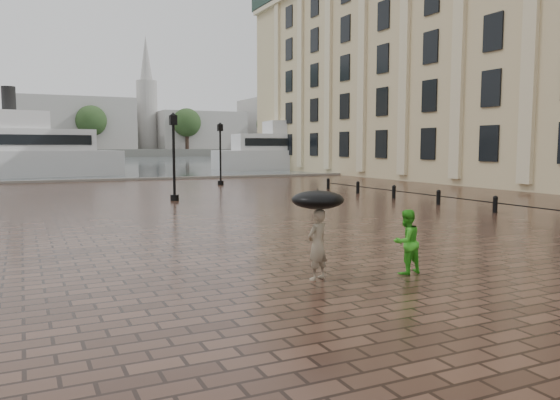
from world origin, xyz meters
name	(u,v)px	position (x,y,z in m)	size (l,w,h in m)	color
ground	(197,252)	(0.00, 0.00, 0.00)	(300.00, 300.00, 0.00)	#382219
harbour_water	(47,162)	(0.00, 92.00, 0.00)	(240.00, 240.00, 0.00)	#485357
quay_edge	(80,182)	(0.00, 32.00, 0.00)	(80.00, 0.60, 0.30)	slate
far_shore	(37,152)	(0.00, 160.00, 1.00)	(300.00, 60.00, 2.00)	#4C4C47
distant_skyline	(206,125)	(48.14, 150.00, 9.45)	(102.50, 22.00, 33.00)	#A19E98
far_trees	(38,120)	(0.00, 138.00, 9.42)	(188.00, 8.00, 13.50)	#2D2119
bollard_row	(438,196)	(14.00, 6.50, 0.40)	(0.22, 21.22, 0.73)	black
street_lamps	(75,155)	(-1.50, 17.50, 2.33)	(21.44, 14.44, 4.40)	black
adult_pedestrian	(317,245)	(1.44, -3.99, 0.75)	(0.55, 0.36, 1.51)	gray
child_pedestrian	(406,242)	(3.47, -4.37, 0.72)	(0.70, 0.54, 1.43)	green
ferry_far	(313,150)	(28.29, 45.15, 2.39)	(24.76, 9.01, 7.94)	silver
umbrella	(318,200)	(1.44, -3.99, 1.70)	(1.10, 1.10, 1.09)	black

